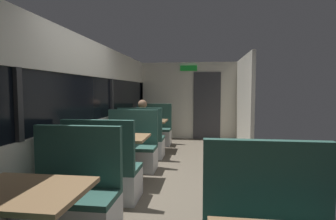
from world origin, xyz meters
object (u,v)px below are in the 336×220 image
(bench_mid_window_facing_entry, at_px, (131,152))
(bench_near_window_facing_entry, at_px, (71,203))
(coffee_cup_primary, at_px, (104,135))
(dining_table_mid_window, at_px, (119,143))
(bench_mid_window_facing_end, at_px, (103,176))
(bench_far_window_facing_end, at_px, (142,142))
(seated_passenger, at_px, (142,132))
(dining_table_near_window, at_px, (24,202))
(bench_far_window_facing_entry, at_px, (153,132))
(dining_table_far_window, at_px, (148,124))

(bench_mid_window_facing_entry, bearing_deg, bench_near_window_facing_entry, -90.00)
(bench_mid_window_facing_entry, relative_size, coffee_cup_primary, 12.22)
(bench_near_window_facing_entry, xyz_separation_m, dining_table_mid_window, (0.00, 1.58, 0.31))
(bench_mid_window_facing_end, xyz_separation_m, bench_far_window_facing_end, (0.00, 2.28, 0.00))
(bench_mid_window_facing_entry, height_order, seated_passenger, seated_passenger)
(dining_table_near_window, distance_m, bench_far_window_facing_entry, 5.27)
(bench_far_window_facing_end, height_order, seated_passenger, seated_passenger)
(dining_table_near_window, height_order, dining_table_far_window, same)
(bench_far_window_facing_entry, bearing_deg, bench_mid_window_facing_end, -90.00)
(bench_far_window_facing_entry, relative_size, seated_passenger, 0.87)
(dining_table_near_window, xyz_separation_m, coffee_cup_primary, (-0.19, 2.14, 0.15))
(coffee_cup_primary, bearing_deg, bench_near_window_facing_entry, -82.33)
(bench_mid_window_facing_end, relative_size, dining_table_far_window, 1.22)
(bench_far_window_facing_end, bearing_deg, bench_mid_window_facing_end, -90.00)
(dining_table_mid_window, height_order, seated_passenger, seated_passenger)
(bench_far_window_facing_entry, xyz_separation_m, seated_passenger, (0.00, -1.33, 0.21))
(bench_far_window_facing_entry, distance_m, coffee_cup_primary, 3.16)
(dining_table_mid_window, bearing_deg, bench_near_window_facing_entry, -90.00)
(bench_mid_window_facing_entry, bearing_deg, dining_table_far_window, 90.00)
(dining_table_near_window, relative_size, bench_far_window_facing_entry, 0.82)
(bench_far_window_facing_entry, bearing_deg, seated_passenger, -90.00)
(dining_table_far_window, bearing_deg, bench_mid_window_facing_end, -90.00)
(dining_table_mid_window, bearing_deg, bench_far_window_facing_end, 90.00)
(coffee_cup_primary, bearing_deg, bench_far_window_facing_end, 83.59)
(bench_near_window_facing_entry, xyz_separation_m, coffee_cup_primary, (-0.19, 1.44, 0.46))
(dining_table_near_window, distance_m, coffee_cup_primary, 2.15)
(bench_mid_window_facing_end, height_order, bench_far_window_facing_entry, same)
(dining_table_mid_window, relative_size, seated_passenger, 0.71)
(bench_near_window_facing_entry, xyz_separation_m, bench_far_window_facing_entry, (0.00, 4.56, 0.00))
(dining_table_far_window, relative_size, bench_far_window_facing_end, 0.82)
(dining_table_near_window, height_order, coffee_cup_primary, coffee_cup_primary)
(dining_table_far_window, height_order, seated_passenger, seated_passenger)
(seated_passenger, xyz_separation_m, coffee_cup_primary, (-0.19, -1.80, 0.25))
(bench_mid_window_facing_end, xyz_separation_m, bench_mid_window_facing_entry, (0.00, 1.40, 0.00))
(bench_near_window_facing_entry, distance_m, bench_far_window_facing_end, 3.16)
(bench_near_window_facing_entry, relative_size, dining_table_mid_window, 1.22)
(seated_passenger, bearing_deg, bench_near_window_facing_entry, -90.00)
(dining_table_mid_window, bearing_deg, dining_table_far_window, 90.00)
(bench_far_window_facing_entry, relative_size, coffee_cup_primary, 12.22)
(bench_mid_window_facing_end, xyz_separation_m, seated_passenger, (0.00, 2.35, 0.21))
(bench_mid_window_facing_entry, height_order, dining_table_far_window, bench_mid_window_facing_entry)
(bench_mid_window_facing_end, bearing_deg, bench_near_window_facing_entry, -90.00)
(bench_mid_window_facing_entry, xyz_separation_m, bench_far_window_facing_entry, (0.00, 2.28, 0.00))
(bench_far_window_facing_end, relative_size, seated_passenger, 0.87)
(bench_far_window_facing_end, xyz_separation_m, coffee_cup_primary, (-0.19, -1.72, 0.46))
(bench_mid_window_facing_end, relative_size, seated_passenger, 0.87)
(bench_near_window_facing_entry, bearing_deg, bench_mid_window_facing_end, 90.00)
(bench_near_window_facing_entry, bearing_deg, dining_table_mid_window, 90.00)
(bench_far_window_facing_entry, height_order, seated_passenger, seated_passenger)
(bench_mid_window_facing_entry, relative_size, seated_passenger, 0.87)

